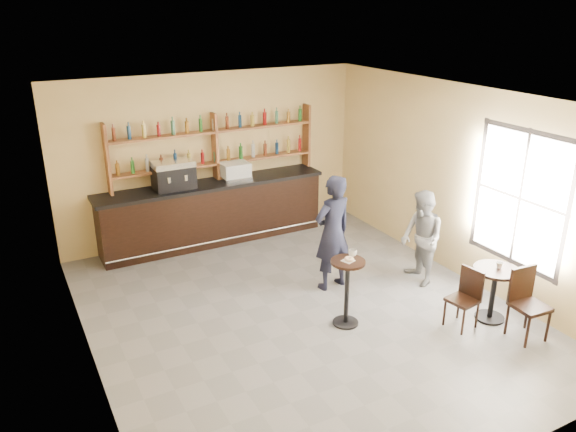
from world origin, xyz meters
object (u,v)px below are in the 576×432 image
cafe_table (493,294)px  chair_west (462,300)px  pedestal_table (347,293)px  man_main (332,233)px  espresso_machine (174,175)px  patron_second (422,238)px  bar_counter (213,212)px  chair_south (530,306)px  pastry_case (235,171)px

cafe_table → chair_west: chair_west is taller
pedestal_table → man_main: bearing=68.6°
espresso_machine → patron_second: size_ratio=0.46×
bar_counter → espresso_machine: bearing=180.0°
patron_second → cafe_table: bearing=19.2°
chair_west → chair_south: chair_south is taller
pastry_case → pedestal_table: pastry_case is taller
espresso_machine → man_main: (1.74, -2.67, -0.50)m
bar_counter → espresso_machine: 1.12m
pedestal_table → man_main: 1.24m
espresso_machine → pedestal_table: 4.08m
cafe_table → pedestal_table: bearing=155.7°
bar_counter → chair_south: size_ratio=4.35×
bar_counter → espresso_machine: espresso_machine is taller
espresso_machine → pedestal_table: espresso_machine is taller
man_main → patron_second: bearing=150.1°
pastry_case → cafe_table: 5.16m
bar_counter → cafe_table: (2.56, -4.63, -0.19)m
espresso_machine → man_main: 3.22m
espresso_machine → chair_west: (2.74, -4.58, -1.02)m
man_main → pedestal_table: bearing=60.6°
bar_counter → man_main: (1.02, -2.67, 0.36)m
espresso_machine → cafe_table: (3.29, -4.63, -1.05)m
cafe_table → chair_south: (0.05, -0.60, 0.10)m
espresso_machine → patron_second: 4.53m
pastry_case → pedestal_table: bearing=-97.3°
pedestal_table → bar_counter: bearing=99.1°
cafe_table → patron_second: (-0.17, 1.41, 0.38)m
bar_counter → chair_west: size_ratio=5.04×
chair_south → patron_second: (-0.22, 2.01, 0.29)m
cafe_table → espresso_machine: bearing=125.4°
espresso_machine → man_main: man_main is taller
pastry_case → cafe_table: bearing=-74.8°
espresso_machine → man_main: bearing=-57.5°
bar_counter → pastry_case: pastry_case is taller
espresso_machine → chair_west: bearing=-59.7°
man_main → patron_second: 1.49m
espresso_machine → patron_second: (3.11, -3.22, -0.66)m
cafe_table → man_main: bearing=128.3°
patron_second → chair_west: bearing=-3.2°
chair_south → cafe_table: bearing=98.7°
espresso_machine → chair_south: bearing=-58.1°
pastry_case → cafe_table: (2.08, -4.63, -0.95)m
pedestal_table → cafe_table: 2.16m
bar_counter → patron_second: size_ratio=2.78×
bar_counter → cafe_table: bearing=-61.0°
man_main → chair_west: bearing=109.5°
chair_west → patron_second: bearing=155.6°
bar_counter → chair_west: (2.01, -4.58, -0.16)m
pastry_case → cafe_table: pastry_case is taller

